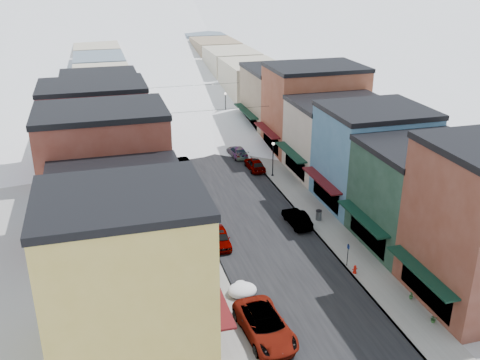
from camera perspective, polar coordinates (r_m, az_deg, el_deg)
ground at (r=37.99m, az=10.63°, el=-17.67°), size 600.00×600.00×0.00m
road at (r=90.08m, az=-6.04°, el=6.78°), size 10.00×160.00×0.01m
sidewalk_left at (r=89.27m, az=-10.24°, el=6.45°), size 3.20×160.00×0.15m
sidewalk_right at (r=91.33m, az=-1.94°, el=7.16°), size 3.20×160.00×0.15m
curb_left at (r=89.42m, az=-9.25°, el=6.54°), size 0.10×160.00×0.15m
curb_right at (r=90.99m, az=-2.89°, el=7.08°), size 0.10×160.00×0.15m
bldg_l_yellow at (r=34.93m, az=-11.92°, el=-10.04°), size 11.30×8.70×11.50m
bldg_l_cream at (r=42.82m, az=-12.71°, el=-5.19°), size 11.30×8.20×9.50m
bldg_l_brick_near at (r=49.50m, az=-14.05°, el=0.48°), size 12.30×8.20×12.50m
bldg_l_grayblue at (r=58.08m, az=-13.76°, el=1.96°), size 11.30×9.20×9.00m
bldg_l_brick_far at (r=66.32m, az=-15.09°, el=5.31°), size 13.30×9.20×11.00m
bldg_l_tan at (r=76.09m, az=-14.50°, el=7.15°), size 11.30×11.20×10.00m
bldg_r_green at (r=50.38m, az=18.72°, el=-1.53°), size 11.30×9.20×9.50m
bldg_r_blue at (r=57.24m, az=13.91°, el=2.44°), size 11.30×9.20×10.50m
bldg_r_cream at (r=65.21m, az=10.47°, el=4.50°), size 12.30×9.20×9.00m
bldg_r_brick_far at (r=72.90m, az=7.86°, el=7.61°), size 13.30×9.20×11.50m
bldg_r_tan at (r=81.79m, az=4.43°, el=8.66°), size 11.30×11.20×9.50m
distant_blocks at (r=111.37m, az=-8.22°, el=11.82°), size 34.00×55.00×8.00m
overhead_cables at (r=76.61m, az=-4.60°, el=8.82°), size 16.40×15.04×0.04m
car_white_suv at (r=38.22m, az=2.69°, el=-15.24°), size 3.42×6.58×1.77m
car_silver_sedan at (r=49.04m, az=-2.16°, el=-6.19°), size 1.96×4.33×1.44m
car_dark_hatch at (r=66.37m, az=-6.09°, el=1.61°), size 1.94×4.47×1.43m
car_silver_wagon at (r=81.58m, az=-7.79°, el=5.57°), size 2.28×5.29×1.52m
car_green_sedan at (r=52.83m, az=6.09°, el=-4.07°), size 1.72×4.50×1.46m
car_gray_suv at (r=66.20m, az=1.59°, el=1.71°), size 1.79×4.43×1.51m
car_black_sedan at (r=70.78m, az=-0.29°, el=3.06°), size 2.18×4.77×1.35m
car_lane_silver at (r=91.26m, az=-6.63°, el=7.50°), size 2.39×5.05×1.67m
car_lane_white at (r=92.43m, az=-5.34°, el=7.66°), size 2.85×5.28×1.41m
fire_hydrant at (r=45.84m, az=12.15°, el=-9.31°), size 0.43×0.32×0.73m
parking_sign at (r=46.27m, az=11.43°, el=-7.63°), size 0.09×0.28×2.10m
trash_can at (r=53.87m, az=8.39°, el=-3.71°), size 0.60×0.60×1.03m
streetlamp_near at (r=63.45m, az=3.54°, el=2.71°), size 0.35×0.35×4.21m
streetlamp_far at (r=85.72m, az=-1.56°, el=8.20°), size 0.38×0.38×4.63m
planter_near at (r=41.86m, az=19.95°, el=-13.77°), size 0.61×0.57×0.56m
planter_far at (r=43.86m, az=17.78°, el=-11.65°), size 0.44×0.44×0.55m
snow_pile_near at (r=42.41m, az=0.22°, el=-11.63°), size 2.30×2.61×0.97m
snow_pile_mid at (r=56.65m, az=-4.80°, el=-2.35°), size 2.56×2.77×1.08m
snow_pile_far at (r=67.54m, az=-6.31°, el=1.71°), size 2.08×2.48×0.88m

